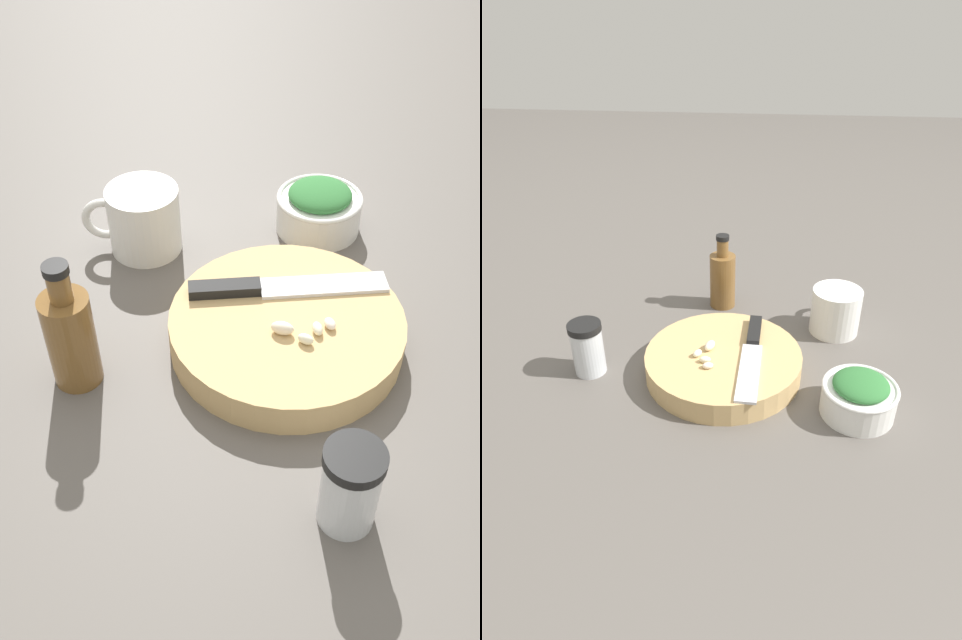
% 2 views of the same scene
% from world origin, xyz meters
% --- Properties ---
extents(ground_plane, '(5.00, 5.00, 0.00)m').
position_xyz_m(ground_plane, '(0.00, 0.00, 0.00)').
color(ground_plane, '#56514C').
extents(cutting_board, '(0.27, 0.27, 0.04)m').
position_xyz_m(cutting_board, '(0.04, -0.11, 0.02)').
color(cutting_board, tan).
rests_on(cutting_board, ground_plane).
extents(chef_knife, '(0.04, 0.24, 0.01)m').
position_xyz_m(chef_knife, '(0.09, -0.11, 0.05)').
color(chef_knife, black).
rests_on(chef_knife, cutting_board).
extents(garlic_cloves, '(0.04, 0.08, 0.02)m').
position_xyz_m(garlic_cloves, '(0.01, -0.13, 0.05)').
color(garlic_cloves, silver).
rests_on(garlic_cloves, cutting_board).
extents(herb_bowl, '(0.12, 0.12, 0.07)m').
position_xyz_m(herb_bowl, '(0.26, -0.19, 0.03)').
color(herb_bowl, silver).
rests_on(herb_bowl, ground_plane).
extents(spice_jar, '(0.06, 0.06, 0.10)m').
position_xyz_m(spice_jar, '(-0.19, -0.14, 0.05)').
color(spice_jar, silver).
rests_on(spice_jar, ground_plane).
extents(coffee_mug, '(0.09, 0.13, 0.09)m').
position_xyz_m(coffee_mug, '(0.24, 0.05, 0.05)').
color(coffee_mug, silver).
rests_on(coffee_mug, ground_plane).
extents(oil_bottle, '(0.05, 0.05, 0.16)m').
position_xyz_m(oil_bottle, '(0.01, 0.12, 0.06)').
color(oil_bottle, brown).
rests_on(oil_bottle, ground_plane).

